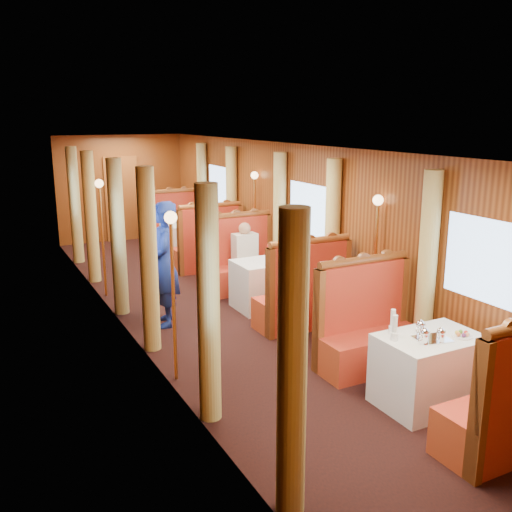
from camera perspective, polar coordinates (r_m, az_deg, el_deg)
floor at (r=8.74m, az=-3.10°, el=-5.80°), size 3.00×12.00×0.01m
ceiling at (r=8.24m, az=-3.33°, el=10.80°), size 3.00×12.00×0.01m
wall_far at (r=14.03m, az=-13.33°, el=6.60°), size 3.00×0.01×2.50m
wall_left at (r=7.92m, az=-13.17°, el=1.19°), size 0.01×12.00×2.50m
wall_right at (r=9.10m, az=5.45°, el=3.12°), size 0.01×12.00×2.50m
doorway_far at (r=14.03m, az=-13.25°, el=5.58°), size 0.80×0.04×2.00m
table_near at (r=6.28m, az=16.93°, el=-10.88°), size 1.05×0.72×0.75m
banquette_near_fwd at (r=5.66m, az=24.27°, el=-13.85°), size 1.30×0.55×1.34m
banquette_near_aft at (r=6.96m, az=11.15°, el=-7.61°), size 1.30×0.55×1.34m
table_mid at (r=8.94m, az=1.26°, el=-2.80°), size 1.05×0.72×0.75m
banquette_mid_fwd at (r=8.09m, az=4.70°, el=-4.30°), size 1.30×0.55×1.34m
banquette_mid_aft at (r=9.79m, az=-1.56°, el=-1.01°), size 1.30×0.55×1.34m
table_far at (r=12.03m, az=-6.70°, el=1.48°), size 1.05×0.72×0.75m
banquette_far_fwd at (r=11.10m, az=-4.86°, el=0.73°), size 1.30×0.55×1.34m
banquette_far_aft at (r=12.96m, az=-8.29°, el=2.55°), size 1.30×0.55×1.34m
tea_tray at (r=6.05m, az=17.21°, el=-7.94°), size 0.38×0.31×0.01m
teapot_left at (r=5.90m, az=16.47°, el=-7.86°), size 0.18×0.15×0.13m
teapot_right at (r=5.98m, az=17.99°, el=-7.71°), size 0.17×0.15×0.12m
teapot_back at (r=6.09m, az=16.11°, el=-7.13°), size 0.18×0.16×0.13m
fruit_plate at (r=6.22m, az=19.91°, el=-7.44°), size 0.21×0.21×0.05m
cup_inboard at (r=5.90m, az=13.68°, el=-7.23°), size 0.08×0.08×0.26m
cup_outboard at (r=6.06m, az=13.50°, el=-6.64°), size 0.08×0.08×0.26m
rose_vase_mid at (r=8.84m, az=1.33°, el=0.71°), size 0.06×0.06×0.36m
rose_vase_far at (r=11.93m, az=-6.94°, el=4.08°), size 0.06×0.06×0.36m
window_left_near at (r=4.67m, az=-2.35°, el=-4.77°), size 0.01×1.20×0.90m
curtain_left_near_a at (r=4.18m, az=3.62°, el=-11.18°), size 0.22×0.22×2.35m
curtain_left_near_b at (r=5.48m, az=-4.77°, el=-4.99°), size 0.22×0.22×2.35m
window_right_near at (r=6.45m, az=22.32°, el=-0.55°), size 0.01×1.20×0.90m
curtain_right_near_b at (r=6.96m, az=16.71°, el=-1.43°), size 0.22×0.22×2.35m
window_left_mid at (r=7.89m, az=-13.14°, el=2.62°), size 0.01×1.20×0.90m
curtain_left_mid_a at (r=7.24m, az=-10.68°, el=-0.49°), size 0.22×0.22×2.35m
curtain_left_mid_b at (r=8.71m, az=-13.65°, el=1.79°), size 0.22×0.22×2.35m
window_right_mid at (r=9.06m, az=5.40°, el=4.35°), size 0.01×1.20×0.90m
curtain_right_mid_a at (r=8.41m, az=7.61°, el=1.65°), size 0.22×0.22×2.35m
curtain_right_mid_b at (r=9.71m, az=2.37°, el=3.40°), size 0.22×0.22×2.35m
window_left_far at (r=11.27m, az=-17.60°, el=5.65°), size 0.01×1.20×0.90m
curtain_left_far_a at (r=10.57m, az=-16.19°, el=3.73°), size 0.22×0.22×2.35m
curtain_left_far_b at (r=12.09m, az=-17.66°, el=4.84°), size 0.22×0.22×2.35m
window_right_far at (r=12.12m, az=-3.57°, el=6.80°), size 0.01×1.20×0.90m
curtain_right_far_a at (r=11.41m, az=-2.45°, el=4.98°), size 0.22×0.22×2.35m
curtain_right_far_b at (r=12.83m, az=-5.40°, el=5.92°), size 0.22×0.22×2.35m
sconce_left_fore at (r=6.28m, az=-8.38°, el=-0.62°), size 0.14×0.14×1.95m
sconce_right_fore at (r=7.63m, az=11.92°, el=1.80°), size 0.14×0.14×1.95m
sconce_left_aft at (r=9.60m, az=-15.24°, el=4.07°), size 0.14×0.14×1.95m
sconce_right_aft at (r=10.53m, az=-0.14°, el=5.39°), size 0.14×0.14×1.95m
steward at (r=8.15m, az=-9.21°, el=-0.83°), size 0.59×0.75×1.79m
passenger at (r=9.54m, az=-1.05°, el=0.56°), size 0.40×0.44×0.76m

